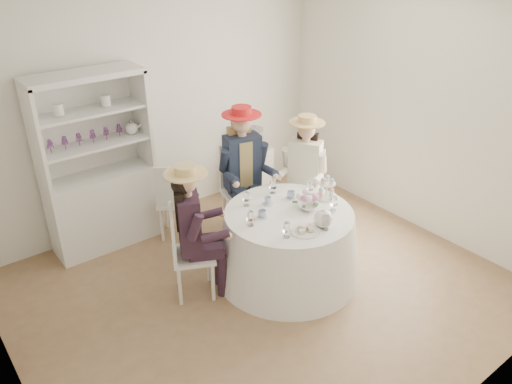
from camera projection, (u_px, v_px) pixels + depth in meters
ground at (262, 288)px, 5.01m from camera, size 4.50×4.50×0.00m
ceiling at (264, 3)px, 3.76m from camera, size 4.50×4.50×0.00m
wall_back at (156, 109)px, 5.79m from camera, size 4.50×0.00×4.50m
wall_front at (471, 275)px, 2.99m from camera, size 4.50×0.00×4.50m
wall_right at (419, 115)px, 5.61m from camera, size 0.00×4.50×4.50m
tea_table at (288, 244)px, 5.06m from camera, size 1.48×1.48×0.74m
hutch at (101, 187)px, 5.45m from camera, size 1.30×0.80×1.96m
side_table at (253, 170)px, 6.76m from camera, size 0.46×0.46×0.63m
hatbox at (252, 139)px, 6.55m from camera, size 0.37×0.37×0.28m
guest_left at (192, 225)px, 4.60m from camera, size 0.58×0.53×1.38m
guest_mid at (243, 165)px, 5.58m from camera, size 0.58×0.61×1.53m
guest_right at (304, 167)px, 5.69m from camera, size 0.60×0.56×1.40m
spare_chair at (174, 199)px, 5.63m from camera, size 0.54×0.54×0.94m
teacup_a at (262, 214)px, 4.79m from camera, size 0.10×0.10×0.07m
teacup_b at (268, 201)px, 5.03m from camera, size 0.08×0.08×0.07m
teacup_c at (291, 195)px, 5.14m from camera, size 0.09×0.09×0.07m
flower_bowl at (308, 207)px, 4.93m from camera, size 0.23×0.23×0.05m
flower_arrangement at (306, 198)px, 4.96m from camera, size 0.19×0.19×0.07m
table_teapot at (323, 218)px, 4.63m from camera, size 0.25×0.18×0.18m
sandwich_plate at (305, 230)px, 4.58m from camera, size 0.28×0.28×0.06m
cupcake_stand at (327, 190)px, 5.14m from camera, size 0.24×0.24×0.22m
stemware_set at (289, 206)px, 4.85m from camera, size 0.94×0.94×0.15m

